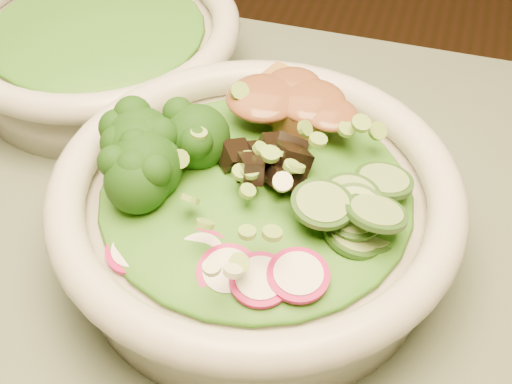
# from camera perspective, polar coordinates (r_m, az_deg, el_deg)

# --- Properties ---
(salad_bowl) EXTENTS (0.29, 0.29, 0.08)m
(salad_bowl) POSITION_cam_1_polar(r_m,az_deg,el_deg) (0.50, -0.00, -1.65)
(salad_bowl) COLOR beige
(salad_bowl) RESTS_ON dining_table
(side_bowl) EXTENTS (0.26, 0.26, 0.07)m
(side_bowl) POSITION_cam_1_polar(r_m,az_deg,el_deg) (0.68, -12.45, 11.36)
(side_bowl) COLOR beige
(side_bowl) RESTS_ON dining_table
(lettuce_bed) EXTENTS (0.22, 0.22, 0.03)m
(lettuce_bed) POSITION_cam_1_polar(r_m,az_deg,el_deg) (0.49, -0.00, 0.08)
(lettuce_bed) COLOR #256B16
(lettuce_bed) RESTS_ON salad_bowl
(side_lettuce) EXTENTS (0.17, 0.17, 0.02)m
(side_lettuce) POSITION_cam_1_polar(r_m,az_deg,el_deg) (0.67, -12.71, 12.72)
(side_lettuce) COLOR #256B16
(side_lettuce) RESTS_ON side_bowl
(broccoli_florets) EXTENTS (0.09, 0.08, 0.05)m
(broccoli_florets) POSITION_cam_1_polar(r_m,az_deg,el_deg) (0.49, -7.57, 2.79)
(broccoli_florets) COLOR black
(broccoli_florets) RESTS_ON salad_bowl
(radish_slices) EXTENTS (0.12, 0.05, 0.02)m
(radish_slices) POSITION_cam_1_polar(r_m,az_deg,el_deg) (0.44, -2.09, -5.92)
(radish_slices) COLOR #A30C4D
(radish_slices) RESTS_ON salad_bowl
(cucumber_slices) EXTENTS (0.08, 0.08, 0.04)m
(cucumber_slices) POSITION_cam_1_polar(r_m,az_deg,el_deg) (0.47, 8.12, -0.53)
(cucumber_slices) COLOR #85AE61
(cucumber_slices) RESTS_ON salad_bowl
(mushroom_heap) EXTENTS (0.08, 0.08, 0.04)m
(mushroom_heap) POSITION_cam_1_polar(r_m,az_deg,el_deg) (0.48, 0.41, 2.39)
(mushroom_heap) COLOR black
(mushroom_heap) RESTS_ON salad_bowl
(tofu_cubes) EXTENTS (0.10, 0.07, 0.04)m
(tofu_cubes) POSITION_cam_1_polar(r_m,az_deg,el_deg) (0.52, 2.15, 6.07)
(tofu_cubes) COLOR olive
(tofu_cubes) RESTS_ON salad_bowl
(peanut_sauce) EXTENTS (0.07, 0.06, 0.02)m
(peanut_sauce) POSITION_cam_1_polar(r_m,az_deg,el_deg) (0.52, 2.19, 7.25)
(peanut_sauce) COLOR brown
(peanut_sauce) RESTS_ON tofu_cubes
(scallion_garnish) EXTENTS (0.20, 0.20, 0.03)m
(scallion_garnish) POSITION_cam_1_polar(r_m,az_deg,el_deg) (0.47, -0.00, 2.30)
(scallion_garnish) COLOR #73A43A
(scallion_garnish) RESTS_ON salad_bowl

